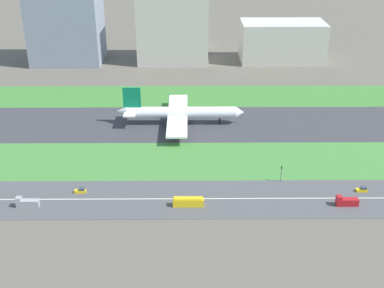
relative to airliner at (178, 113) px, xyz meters
name	(u,v)px	position (x,y,z in m)	size (l,w,h in m)	color
ground_plane	(198,124)	(10.17, 0.00, -6.23)	(800.00, 800.00, 0.00)	#5B564C
runway	(198,124)	(10.17, 0.00, -6.18)	(280.00, 46.00, 0.10)	#38383D
grass_median_north	(197,96)	(10.17, 41.00, -6.18)	(280.00, 36.00, 0.10)	#3D7A33
grass_median_south	(200,160)	(10.17, -41.00, -6.18)	(280.00, 36.00, 0.10)	#427F38
highway	(201,199)	(10.17, -73.00, -6.18)	(280.00, 28.00, 0.10)	#4C4C4F
highway_centerline	(201,199)	(10.17, -73.00, -6.13)	(266.00, 0.50, 0.01)	silver
airliner	(178,113)	(0.00, 0.00, 0.00)	(65.00, 56.00, 19.70)	white
truck_0	(27,203)	(-55.61, -78.00, -4.56)	(8.40, 2.50, 4.00)	#99999E
bus_0	(188,202)	(5.05, -78.00, -4.41)	(11.60, 2.50, 3.50)	yellow
car_1	(362,190)	(73.99, -68.00, -5.31)	(4.40, 1.80, 2.00)	yellow
car_3	(81,191)	(-37.41, -68.00, -5.31)	(4.40, 1.80, 2.00)	yellow
truck_1	(346,202)	(64.78, -78.00, -4.56)	(8.40, 2.50, 4.00)	#B2191E
traffic_light	(281,173)	(42.93, -60.01, -1.94)	(0.36, 0.50, 7.20)	#4C4C51
terminal_building	(66,25)	(-79.83, 114.00, 19.45)	(48.16, 37.23, 51.37)	gray
hangar_building	(173,24)	(-5.63, 114.00, 20.00)	(48.81, 31.45, 52.46)	beige
office_tower	(282,42)	(71.84, 114.00, 7.63)	(58.28, 30.75, 27.73)	beige
fuel_tank_west	(195,35)	(10.94, 159.00, 1.88)	(20.18, 20.18, 16.23)	silver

